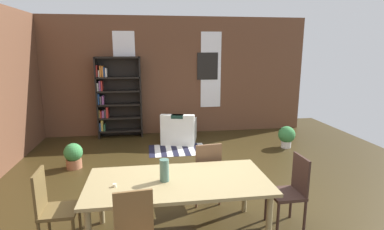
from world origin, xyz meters
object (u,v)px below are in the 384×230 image
object	(u,v)px
vase_on_table	(164,170)
dining_chair_far_right	(206,171)
dining_table	(178,185)
dining_chair_head_right	(291,189)
armchair_white	(179,131)
potted_plant_by_shelf	(73,155)
potted_plant_corner	(287,136)
dining_chair_head_left	(52,206)
bookshelf_tall	(116,97)

from	to	relation	value
vase_on_table	dining_chair_far_right	distance (m)	1.07
dining_table	dining_chair_head_right	distance (m)	1.46
armchair_white	potted_plant_by_shelf	xyz separation A→B (m)	(-2.20, -1.37, -0.02)
dining_chair_far_right	potted_plant_by_shelf	distance (m)	2.86
vase_on_table	dining_chair_head_right	xyz separation A→B (m)	(1.62, 0.00, -0.36)
dining_table	dining_chair_far_right	bearing A→B (deg)	57.06
vase_on_table	potted_plant_corner	size ratio (longest dim) A/B	0.53
vase_on_table	dining_chair_far_right	bearing A→B (deg)	49.17
dining_chair_far_right	vase_on_table	bearing A→B (deg)	-130.83
dining_chair_head_right	dining_chair_head_left	distance (m)	2.91
dining_chair_far_right	potted_plant_corner	world-z (taller)	dining_chair_far_right
dining_chair_far_right	potted_plant_corner	xyz separation A→B (m)	(2.37, 2.31, -0.23)
dining_chair_head_right	dining_chair_far_right	size ratio (longest dim) A/B	1.00
dining_chair_far_right	armchair_white	bearing A→B (deg)	91.29
vase_on_table	potted_plant_by_shelf	world-z (taller)	vase_on_table
dining_chair_head_right	vase_on_table	bearing A→B (deg)	-179.93
vase_on_table	bookshelf_tall	size ratio (longest dim) A/B	0.13
bookshelf_tall	armchair_white	bearing A→B (deg)	-24.82
dining_chair_head_right	potted_plant_by_shelf	size ratio (longest dim) A/B	1.92
vase_on_table	potted_plant_by_shelf	xyz separation A→B (m)	(-1.61, 2.49, -0.61)
potted_plant_by_shelf	dining_chair_head_left	bearing A→B (deg)	-82.65
vase_on_table	armchair_white	bearing A→B (deg)	81.34
dining_table	armchair_white	bearing A→B (deg)	83.74
vase_on_table	potted_plant_by_shelf	distance (m)	3.03
bookshelf_tall	potted_plant_corner	size ratio (longest dim) A/B	4.09
dining_table	armchair_white	xyz separation A→B (m)	(0.42, 3.86, -0.39)
armchair_white	potted_plant_by_shelf	bearing A→B (deg)	-148.01
dining_table	dining_chair_far_right	distance (m)	0.92
dining_chair_head_right	armchair_white	world-z (taller)	dining_chair_head_right
dining_chair_head_right	potted_plant_corner	xyz separation A→B (m)	(1.40, 3.07, -0.23)
bookshelf_tall	potted_plant_by_shelf	size ratio (longest dim) A/B	4.20
potted_plant_corner	dining_chair_head_right	bearing A→B (deg)	-114.61
dining_chair_head_left	dining_chair_head_right	bearing A→B (deg)	0.07
dining_chair_head_right	armchair_white	bearing A→B (deg)	104.96
armchair_white	potted_plant_corner	xyz separation A→B (m)	(2.44, -0.80, 0.01)
dining_chair_head_right	bookshelf_tall	world-z (taller)	bookshelf_tall
dining_table	potted_plant_corner	world-z (taller)	dining_table
dining_table	dining_chair_head_right	xyz separation A→B (m)	(1.46, 0.00, -0.16)
potted_plant_corner	dining_chair_head_left	bearing A→B (deg)	-144.57
dining_chair_head_right	dining_chair_head_left	world-z (taller)	same
vase_on_table	potted_plant_corner	bearing A→B (deg)	45.41
potted_plant_corner	dining_chair_far_right	bearing A→B (deg)	-135.73
dining_chair_head_left	armchair_white	bearing A→B (deg)	64.08
dining_chair_head_right	dining_chair_far_right	bearing A→B (deg)	141.69
dining_chair_head_left	potted_plant_corner	bearing A→B (deg)	35.43
dining_chair_head_right	potted_plant_by_shelf	xyz separation A→B (m)	(-3.23, 2.49, -0.25)
dining_chair_head_left	bookshelf_tall	xyz separation A→B (m)	(0.34, 4.58, 0.54)
potted_plant_by_shelf	vase_on_table	bearing A→B (deg)	-57.07
dining_chair_head_right	armchair_white	distance (m)	4.00
dining_chair_head_left	bookshelf_tall	distance (m)	4.62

